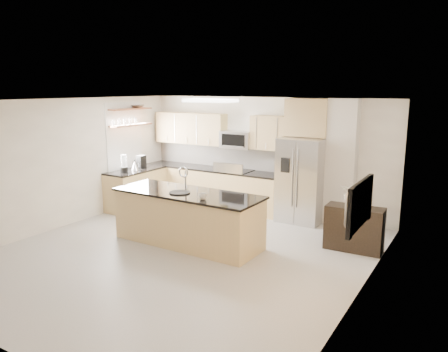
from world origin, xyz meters
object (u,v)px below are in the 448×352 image
Objects in this scene: cup at (203,196)px; platter at (180,193)px; television at (352,203)px; credenza at (354,229)px; bowl at (138,106)px; island at (188,218)px; refrigerator at (302,180)px; kettle at (135,166)px; blender at (124,165)px; flower_vase at (353,187)px; coffee_maker at (141,162)px; range at (234,190)px; microwave at (237,140)px.

cup is 0.35× the size of platter.
credenza is at bearing 12.20° from television.
bowl is 6.33m from television.
island is 7.56× the size of bowl.
refrigerator reaches higher than kettle.
platter is at bearing -121.72° from island.
cup is at bearing -147.41° from credenza.
credenza is 0.91× the size of television.
refrigerator is 3.99m from blender.
television reaches higher than kettle.
cup is 0.20× the size of flower_vase.
flower_vase is (5.27, -0.43, -1.26)m from bowl.
flower_vase is (-0.07, 0.06, 0.73)m from credenza.
island is 2.80m from kettle.
television is at bearing -11.78° from island.
cup is 2.65m from television.
platter is 2.64m from blender.
bowl is at bearing 175.28° from flower_vase.
flower_vase is (1.36, -1.09, 0.23)m from refrigerator.
island reaches higher than cup.
island reaches higher than credenza.
bowl reaches higher than kettle.
blender is at bearing -176.72° from flower_vase.
refrigerator is at bearing 74.40° from cup.
refrigerator is 1.90m from credenza.
bowl is 5.44m from flower_vase.
island is at bearing -32.32° from coffee_maker.
coffee_maker is at bearing -168.18° from refrigerator.
television is (5.76, -2.42, -1.03)m from bowl.
island is at bearing -80.53° from range.
kettle is at bearing -76.88° from coffee_maker.
coffee_maker is at bearing 173.97° from credenza.
range is at bearing 108.86° from cup.
flower_vase reaches higher than platter.
kettle is at bearing -148.19° from microwave.
island is 3.01m from coffee_maker.
refrigerator is at bearing 9.52° from bowl.
bowl is at bearing 140.01° from coffee_maker.
kettle is at bearing 80.45° from blender.
range is 4.69× the size of kettle.
television is (3.51, -3.24, -0.28)m from microwave.
blender is 5.10m from flower_vase.
island is at bearing 151.40° from cup.
blender reaches higher than range.
microwave is 2.01× the size of platter.
island is 2.98m from flower_vase.
kettle is (-2.95, 1.56, 0.01)m from cup.
microwave reaches higher than platter.
microwave is 1.91× the size of blender.
platter is 1.02× the size of bowl.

